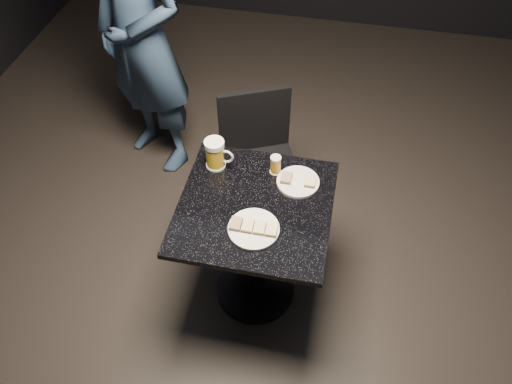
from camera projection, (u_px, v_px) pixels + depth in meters
The scene contains 10 objects.
floor at pixel (255, 289), 2.84m from camera, with size 6.00×6.00×0.00m, color black.
plate_large at pixel (254, 229), 2.18m from camera, with size 0.23×0.23×0.01m, color white.
plate_small at pixel (298, 182), 2.36m from camera, with size 0.20×0.20×0.01m, color white.
patron at pixel (142, 38), 2.88m from camera, with size 0.67×0.44×1.84m, color navy.
table at pixel (255, 237), 2.46m from camera, with size 0.70×0.70×0.75m.
beer_mug at pixel (216, 154), 2.38m from camera, with size 0.14×0.10×0.16m.
beer_tumbler at pixel (276, 165), 2.38m from camera, with size 0.06×0.06×0.10m.
chair at pixel (259, 157), 2.84m from camera, with size 0.54×0.54×0.87m.
canapes_on_plate_large at pixel (254, 227), 2.17m from camera, with size 0.21×0.07×0.02m.
canapes_on_plate_small at pixel (298, 180), 2.35m from camera, with size 0.16×0.07×0.02m.
Camera 1 is at (0.30, -1.42, 2.50)m, focal length 35.00 mm.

